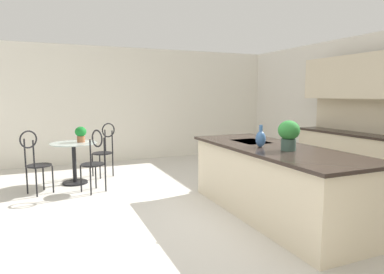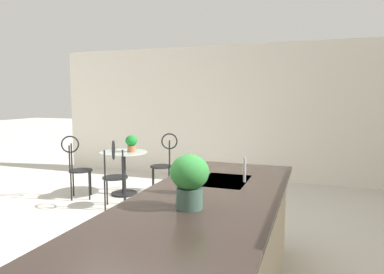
{
  "view_description": "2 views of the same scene",
  "coord_description": "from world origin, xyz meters",
  "px_view_note": "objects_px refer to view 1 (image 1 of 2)",
  "views": [
    {
      "loc": [
        3.8,
        -1.81,
        1.59
      ],
      "look_at": [
        -1.45,
        0.43,
        0.86
      ],
      "focal_mm": 31.13,
      "sensor_mm": 36.0,
      "label": 1
    },
    {
      "loc": [
        2.73,
        1.59,
        1.66
      ],
      "look_at": [
        -1.29,
        0.18,
        1.17
      ],
      "focal_mm": 32.75,
      "sensor_mm": 36.0,
      "label": 2
    }
  ],
  "objects_px": {
    "chair_by_island": "(35,159)",
    "vase_on_counter": "(261,139)",
    "chair_toward_desk": "(95,158)",
    "potted_plant_on_table": "(81,133)",
    "bistro_table": "(74,159)",
    "potted_plant_counter_near": "(289,133)",
    "chair_near_window": "(105,147)"
  },
  "relations": [
    {
      "from": "bistro_table",
      "to": "vase_on_counter",
      "type": "bearing_deg",
      "value": 38.53
    },
    {
      "from": "chair_near_window",
      "to": "bistro_table",
      "type": "bearing_deg",
      "value": -58.54
    },
    {
      "from": "bistro_table",
      "to": "chair_near_window",
      "type": "distance_m",
      "value": 0.71
    },
    {
      "from": "potted_plant_counter_near",
      "to": "vase_on_counter",
      "type": "height_order",
      "value": "potted_plant_counter_near"
    },
    {
      "from": "chair_near_window",
      "to": "vase_on_counter",
      "type": "bearing_deg",
      "value": 26.76
    },
    {
      "from": "chair_toward_desk",
      "to": "vase_on_counter",
      "type": "distance_m",
      "value": 2.72
    },
    {
      "from": "potted_plant_on_table",
      "to": "potted_plant_counter_near",
      "type": "bearing_deg",
      "value": 35.11
    },
    {
      "from": "potted_plant_on_table",
      "to": "potted_plant_counter_near",
      "type": "xyz_separation_m",
      "value": [
        3.05,
        2.15,
        0.23
      ]
    },
    {
      "from": "potted_plant_on_table",
      "to": "potted_plant_counter_near",
      "type": "relative_size",
      "value": 0.77
    },
    {
      "from": "potted_plant_on_table",
      "to": "chair_by_island",
      "type": "bearing_deg",
      "value": -56.51
    },
    {
      "from": "bistro_table",
      "to": "chair_near_window",
      "type": "height_order",
      "value": "chair_near_window"
    },
    {
      "from": "chair_by_island",
      "to": "potted_plant_on_table",
      "type": "height_order",
      "value": "chair_by_island"
    },
    {
      "from": "chair_near_window",
      "to": "chair_toward_desk",
      "type": "xyz_separation_m",
      "value": [
        1.08,
        -0.32,
        0.0
      ]
    },
    {
      "from": "chair_by_island",
      "to": "vase_on_counter",
      "type": "bearing_deg",
      "value": 50.99
    },
    {
      "from": "vase_on_counter",
      "to": "potted_plant_counter_near",
      "type": "bearing_deg",
      "value": 24.51
    },
    {
      "from": "potted_plant_on_table",
      "to": "vase_on_counter",
      "type": "height_order",
      "value": "vase_on_counter"
    },
    {
      "from": "bistro_table",
      "to": "vase_on_counter",
      "type": "height_order",
      "value": "vase_on_counter"
    },
    {
      "from": "chair_near_window",
      "to": "vase_on_counter",
      "type": "xyz_separation_m",
      "value": [
        3.03,
        1.53,
        0.46
      ]
    },
    {
      "from": "bistro_table",
      "to": "potted_plant_counter_near",
      "type": "height_order",
      "value": "potted_plant_counter_near"
    },
    {
      "from": "chair_by_island",
      "to": "vase_on_counter",
      "type": "distance_m",
      "value": 3.54
    },
    {
      "from": "chair_by_island",
      "to": "chair_toward_desk",
      "type": "bearing_deg",
      "value": 73.05
    },
    {
      "from": "potted_plant_on_table",
      "to": "bistro_table",
      "type": "bearing_deg",
      "value": -73.68
    },
    {
      "from": "potted_plant_on_table",
      "to": "chair_near_window",
      "type": "bearing_deg",
      "value": 125.18
    },
    {
      "from": "bistro_table",
      "to": "chair_by_island",
      "type": "height_order",
      "value": "chair_by_island"
    },
    {
      "from": "potted_plant_on_table",
      "to": "vase_on_counter",
      "type": "bearing_deg",
      "value": 36.32
    },
    {
      "from": "bistro_table",
      "to": "chair_by_island",
      "type": "xyz_separation_m",
      "value": [
        0.45,
        -0.61,
        0.13
      ]
    },
    {
      "from": "chair_toward_desk",
      "to": "potted_plant_on_table",
      "type": "distance_m",
      "value": 0.84
    },
    {
      "from": "potted_plant_on_table",
      "to": "chair_toward_desk",
      "type": "bearing_deg",
      "value": 10.22
    },
    {
      "from": "chair_by_island",
      "to": "chair_toward_desk",
      "type": "distance_m",
      "value": 0.92
    },
    {
      "from": "bistro_table",
      "to": "potted_plant_counter_near",
      "type": "xyz_separation_m",
      "value": [
        3.01,
        2.28,
        0.68
      ]
    },
    {
      "from": "chair_near_window",
      "to": "chair_by_island",
      "type": "relative_size",
      "value": 1.0
    },
    {
      "from": "potted_plant_on_table",
      "to": "vase_on_counter",
      "type": "relative_size",
      "value": 0.98
    }
  ]
}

